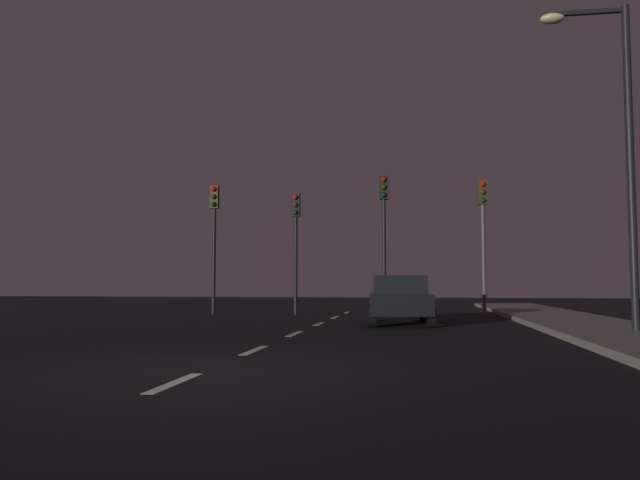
# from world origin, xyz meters

# --- Properties ---
(ground_plane) EXTENTS (80.00, 80.00, 0.00)m
(ground_plane) POSITION_xyz_m (0.00, 7.00, 0.00)
(ground_plane) COLOR black
(sidewalk_curb_right) EXTENTS (3.00, 40.00, 0.15)m
(sidewalk_curb_right) POSITION_xyz_m (7.50, 7.00, 0.07)
(sidewalk_curb_right) COLOR gray
(sidewalk_curb_right) RESTS_ON ground_plane
(lane_stripe_nearest) EXTENTS (0.16, 1.60, 0.01)m
(lane_stripe_nearest) POSITION_xyz_m (0.00, -1.20, 0.00)
(lane_stripe_nearest) COLOR silver
(lane_stripe_nearest) RESTS_ON ground_plane
(lane_stripe_second) EXTENTS (0.16, 1.60, 0.01)m
(lane_stripe_second) POSITION_xyz_m (0.00, 2.60, 0.00)
(lane_stripe_second) COLOR silver
(lane_stripe_second) RESTS_ON ground_plane
(lane_stripe_third) EXTENTS (0.16, 1.60, 0.01)m
(lane_stripe_third) POSITION_xyz_m (0.00, 6.40, 0.00)
(lane_stripe_third) COLOR silver
(lane_stripe_third) RESTS_ON ground_plane
(lane_stripe_fourth) EXTENTS (0.16, 1.60, 0.01)m
(lane_stripe_fourth) POSITION_xyz_m (0.00, 10.20, 0.00)
(lane_stripe_fourth) COLOR silver
(lane_stripe_fourth) RESTS_ON ground_plane
(lane_stripe_fifth) EXTENTS (0.16, 1.60, 0.01)m
(lane_stripe_fifth) POSITION_xyz_m (0.00, 14.00, 0.00)
(lane_stripe_fifth) COLOR silver
(lane_stripe_fifth) RESTS_ON ground_plane
(lane_stripe_sixth) EXTENTS (0.16, 1.60, 0.01)m
(lane_stripe_sixth) POSITION_xyz_m (0.00, 17.80, 0.00)
(lane_stripe_sixth) COLOR silver
(lane_stripe_sixth) RESTS_ON ground_plane
(traffic_signal_far_left) EXTENTS (0.32, 0.38, 5.09)m
(traffic_signal_far_left) POSITION_xyz_m (-5.01, 15.35, 3.56)
(traffic_signal_far_left) COLOR black
(traffic_signal_far_left) RESTS_ON ground_plane
(traffic_signal_center_left) EXTENTS (0.32, 0.38, 4.70)m
(traffic_signal_center_left) POSITION_xyz_m (-1.72, 15.35, 3.31)
(traffic_signal_center_left) COLOR black
(traffic_signal_center_left) RESTS_ON ground_plane
(traffic_signal_center_right) EXTENTS (0.32, 0.38, 5.31)m
(traffic_signal_center_right) POSITION_xyz_m (1.69, 15.35, 3.70)
(traffic_signal_center_right) COLOR black
(traffic_signal_center_right) RESTS_ON ground_plane
(traffic_signal_far_right) EXTENTS (0.32, 0.38, 5.04)m
(traffic_signal_far_right) POSITION_xyz_m (5.36, 15.35, 3.52)
(traffic_signal_far_right) COLOR #4C4C51
(traffic_signal_far_right) RESTS_ON ground_plane
(car_stopped_ahead) EXTENTS (2.08, 4.04, 1.44)m
(car_stopped_ahead) POSITION_xyz_m (2.39, 10.41, 0.74)
(car_stopped_ahead) COLOR black
(car_stopped_ahead) RESTS_ON ground_plane
(street_lamp_right) EXTENTS (2.01, 0.36, 7.69)m
(street_lamp_right) POSITION_xyz_m (7.51, 6.65, 4.60)
(street_lamp_right) COLOR black
(street_lamp_right) RESTS_ON ground_plane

